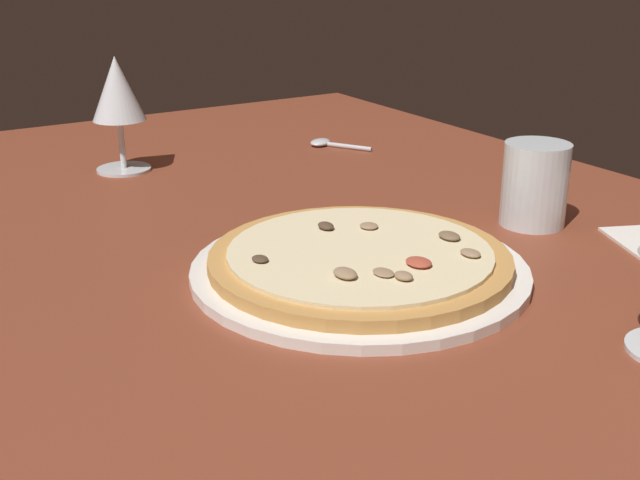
# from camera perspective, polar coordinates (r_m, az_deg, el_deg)

# --- Properties ---
(dining_table) EXTENTS (1.50, 1.10, 0.04)m
(dining_table) POSITION_cam_1_polar(r_m,az_deg,el_deg) (0.81, -2.66, -2.92)
(dining_table) COLOR brown
(dining_table) RESTS_ON ground
(pizza_main) EXTENTS (0.32, 0.32, 0.03)m
(pizza_main) POSITION_cam_1_polar(r_m,az_deg,el_deg) (0.77, 2.82, -1.66)
(pizza_main) COLOR white
(pizza_main) RESTS_ON dining_table
(wine_glass_far) EXTENTS (0.07, 0.07, 0.16)m
(wine_glass_far) POSITION_cam_1_polar(r_m,az_deg,el_deg) (1.13, -14.07, 9.95)
(wine_glass_far) COLOR silver
(wine_glass_far) RESTS_ON dining_table
(water_glass) EXTENTS (0.07, 0.07, 0.09)m
(water_glass) POSITION_cam_1_polar(r_m,az_deg,el_deg) (0.93, 14.84, 3.43)
(water_glass) COLOR silver
(water_glass) RESTS_ON dining_table
(spoon) EXTENTS (0.10, 0.07, 0.01)m
(spoon) POSITION_cam_1_polar(r_m,az_deg,el_deg) (1.26, 0.51, 6.82)
(spoon) COLOR silver
(spoon) RESTS_ON dining_table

